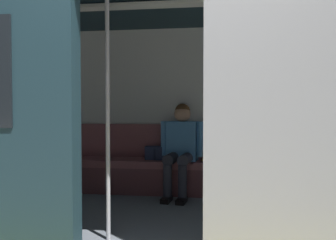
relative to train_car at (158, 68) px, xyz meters
name	(u,v)px	position (x,y,z in m)	size (l,w,h in m)	color
train_car	(158,68)	(0.00, 0.00, 0.00)	(6.40, 2.61, 2.29)	#ADAFB5
bench_seat	(175,168)	(-0.05, -0.97, -1.17)	(2.95, 0.44, 0.43)	#935156
person_seated	(181,144)	(-0.14, -0.92, -0.84)	(0.55, 0.71, 1.16)	#4C8CC6
handbag	(155,153)	(0.21, -1.04, -0.98)	(0.26, 0.15, 0.17)	#262D4C
book	(211,160)	(-0.51, -1.02, -1.05)	(0.15, 0.22, 0.03)	gold
grab_pole_door	(108,111)	(0.32, 0.63, -0.42)	(0.04, 0.04, 2.15)	silver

